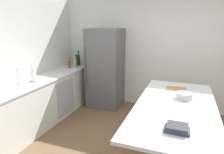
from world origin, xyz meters
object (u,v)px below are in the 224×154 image
at_px(paper_towel_roll, 33,74).
at_px(cutting_board, 176,89).
at_px(olive_oil_bottle, 76,63).
at_px(hot_sauce_bottle, 69,64).
at_px(gin_bottle, 75,62).
at_px(mixing_bowl, 184,96).
at_px(wine_bottle, 79,59).
at_px(whiskey_bottle, 76,61).
at_px(cookbook_stack, 177,128).
at_px(refrigerator, 105,68).
at_px(sink_faucet, 18,77).
at_px(kitchen_island, 173,135).

xyz_separation_m(paper_towel_roll, cutting_board, (2.50, 0.46, -0.13)).
distance_m(olive_oil_bottle, hot_sauce_bottle, 0.20).
height_order(paper_towel_roll, hot_sauce_bottle, paper_towel_roll).
xyz_separation_m(gin_bottle, mixing_bowl, (2.54, -1.30, -0.08)).
bearing_deg(gin_bottle, olive_oil_bottle, 96.12).
bearing_deg(wine_bottle, paper_towel_roll, -91.28).
distance_m(whiskey_bottle, cookbook_stack, 3.54).
distance_m(refrigerator, olive_oil_bottle, 0.76).
distance_m(sink_faucet, mixing_bowl, 2.70).
bearing_deg(wine_bottle, cutting_board, -25.10).
distance_m(whiskey_bottle, gin_bottle, 0.20).
relative_size(sink_faucet, gin_bottle, 0.99).
relative_size(whiskey_bottle, gin_bottle, 0.94).
xyz_separation_m(refrigerator, paper_towel_roll, (-0.83, -1.47, 0.12)).
height_order(sink_faucet, cutting_board, sink_faucet).
bearing_deg(cookbook_stack, mixing_bowl, 87.35).
bearing_deg(olive_oil_bottle, paper_towel_roll, -93.22).
bearing_deg(hot_sauce_bottle, sink_faucet, -91.49).
relative_size(wine_bottle, whiskey_bottle, 1.30).
height_order(sink_faucet, paper_towel_roll, paper_towel_roll).
xyz_separation_m(gin_bottle, cutting_board, (2.41, -0.88, -0.12)).
relative_size(paper_towel_roll, wine_bottle, 0.84).
xyz_separation_m(paper_towel_roll, hot_sauce_bottle, (-0.01, 1.24, -0.03)).
height_order(kitchen_island, cookbook_stack, cookbook_stack).
distance_m(hot_sauce_bottle, mixing_bowl, 2.90).
distance_m(kitchen_island, gin_bottle, 2.95).
distance_m(whiskey_bottle, hot_sauce_bottle, 0.28).
bearing_deg(sink_faucet, cutting_board, 16.31).
xyz_separation_m(refrigerator, hot_sauce_bottle, (-0.84, -0.23, 0.09)).
distance_m(whiskey_bottle, olive_oil_bottle, 0.12).
height_order(olive_oil_bottle, hot_sauce_bottle, olive_oil_bottle).
relative_size(paper_towel_roll, olive_oil_bottle, 1.17).
relative_size(paper_towel_roll, cookbook_stack, 1.27).
bearing_deg(mixing_bowl, refrigerator, 141.36).
relative_size(refrigerator, whiskey_bottle, 6.45).
relative_size(refrigerator, cookbook_stack, 7.52).
bearing_deg(hot_sauce_bottle, olive_oil_bottle, 64.22).
xyz_separation_m(paper_towel_roll, olive_oil_bottle, (0.08, 1.42, -0.03)).
relative_size(wine_bottle, olive_oil_bottle, 1.39).
bearing_deg(whiskey_bottle, olive_oil_bottle, -59.61).
bearing_deg(cookbook_stack, sink_faucet, 166.53).
relative_size(hot_sauce_bottle, cutting_board, 0.76).
bearing_deg(cutting_board, wine_bottle, 154.90).
bearing_deg(sink_faucet, mixing_bowl, 6.83).
bearing_deg(kitchen_island, cookbook_stack, -85.70).
bearing_deg(gin_bottle, kitchen_island, -32.45).
bearing_deg(wine_bottle, gin_bottle, -79.12).
distance_m(sink_faucet, olive_oil_bottle, 1.71).
bearing_deg(olive_oil_bottle, cutting_board, -21.69).
bearing_deg(wine_bottle, cookbook_stack, -44.76).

